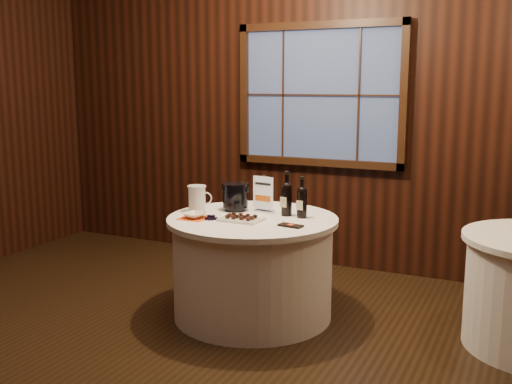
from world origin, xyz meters
The scene contains 13 objects.
ground centered at (0.00, 0.00, 0.00)m, with size 6.00×6.00×0.00m, color black.
back_wall centered at (0.00, 2.48, 1.54)m, with size 6.00×0.10×3.00m.
main_table centered at (0.00, 1.00, 0.39)m, with size 1.28×1.28×0.77m.
sign_stand centered at (0.00, 1.20, 0.87)m, with size 0.18×0.11×0.29m.
port_bottle_left centered at (0.21, 1.16, 0.92)m, with size 0.08×0.09×0.34m.
port_bottle_right centered at (0.34, 1.15, 0.91)m, with size 0.07×0.08×0.31m.
ice_bucket centered at (-0.23, 1.16, 0.88)m, with size 0.21×0.21×0.22m.
chocolate_plate centered at (-0.02, 0.86, 0.79)m, with size 0.31×0.22×0.04m.
chocolate_box centered at (0.37, 0.85, 0.78)m, with size 0.17×0.08×0.01m, color black.
grape_bunch centered at (-0.24, 0.78, 0.79)m, with size 0.16×0.09×0.04m.
glass_pitcher centered at (-0.47, 0.99, 0.87)m, with size 0.19×0.15×0.21m.
orange_napkin centered at (-0.37, 0.78, 0.77)m, with size 0.20×0.20×0.00m, color #FC4E15.
cracker_bowl centered at (-0.37, 0.78, 0.79)m, with size 0.16×0.16×0.04m, color silver.
Camera 1 is at (1.90, -2.93, 1.76)m, focal length 42.00 mm.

